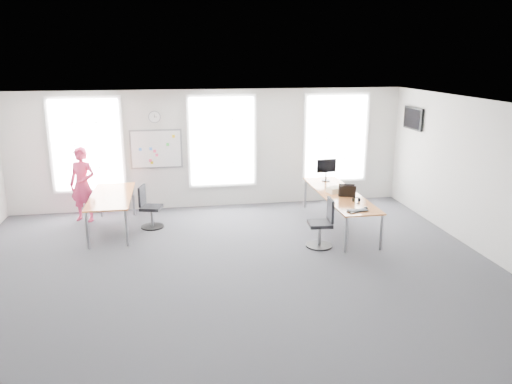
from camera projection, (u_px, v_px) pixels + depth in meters
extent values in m
plane|color=#2C2D32|center=(230.00, 268.00, 9.26)|extent=(10.00, 10.00, 0.00)
plane|color=white|center=(227.00, 105.00, 8.46)|extent=(10.00, 10.00, 0.00)
plane|color=silver|center=(210.00, 149.00, 12.66)|extent=(10.00, 0.00, 10.00)
plane|color=silver|center=(274.00, 291.00, 5.06)|extent=(10.00, 0.00, 10.00)
plane|color=silver|center=(484.00, 178.00, 9.67)|extent=(0.00, 10.00, 10.00)
cube|color=white|center=(87.00, 145.00, 12.10)|extent=(1.60, 0.06, 2.20)
cube|color=white|center=(222.00, 141.00, 12.63)|extent=(1.60, 0.06, 2.20)
cube|color=white|center=(336.00, 138.00, 13.12)|extent=(1.60, 0.06, 2.20)
cube|color=#D9803F|center=(339.00, 194.00, 11.30)|extent=(0.86, 3.21, 0.03)
cylinder|color=gray|center=(346.00, 235.00, 9.88)|extent=(0.05, 0.05, 0.75)
cylinder|color=gray|center=(381.00, 233.00, 10.00)|extent=(0.05, 0.05, 0.75)
cylinder|color=gray|center=(305.00, 193.00, 12.82)|extent=(0.05, 0.05, 0.75)
cylinder|color=gray|center=(333.00, 192.00, 12.94)|extent=(0.05, 0.05, 0.75)
cube|color=#D9803F|center=(111.00, 196.00, 11.03)|extent=(0.89, 2.23, 0.03)
cylinder|color=gray|center=(87.00, 230.00, 10.07)|extent=(0.06, 0.06, 0.78)
cylinder|color=gray|center=(127.00, 228.00, 10.20)|extent=(0.06, 0.06, 0.78)
cylinder|color=gray|center=(101.00, 201.00, 12.08)|extent=(0.06, 0.06, 0.78)
cylinder|color=gray|center=(133.00, 200.00, 12.21)|extent=(0.06, 0.06, 0.78)
cylinder|color=black|center=(319.00, 246.00, 10.29)|extent=(0.54, 0.54, 0.03)
cylinder|color=gray|center=(320.00, 235.00, 10.23)|extent=(0.06, 0.06, 0.44)
cube|color=black|center=(320.00, 224.00, 10.16)|extent=(0.49, 0.49, 0.07)
cube|color=black|center=(331.00, 210.00, 10.10)|extent=(0.09, 0.44, 0.47)
cylinder|color=black|center=(153.00, 227.00, 11.42)|extent=(0.52, 0.52, 0.03)
cylinder|color=gray|center=(152.00, 217.00, 11.36)|extent=(0.06, 0.06, 0.42)
cube|color=black|center=(151.00, 208.00, 11.30)|extent=(0.54, 0.54, 0.07)
cube|color=black|center=(142.00, 196.00, 11.25)|extent=(0.16, 0.42, 0.45)
imported|color=#D4315C|center=(83.00, 185.00, 11.66)|extent=(0.76, 0.64, 1.77)
cube|color=white|center=(156.00, 149.00, 12.40)|extent=(1.20, 0.03, 0.90)
cylinder|color=gray|center=(154.00, 117.00, 12.19)|extent=(0.30, 0.04, 0.30)
cube|color=black|center=(413.00, 118.00, 12.30)|extent=(0.06, 0.90, 0.55)
cube|color=black|center=(358.00, 211.00, 10.01)|extent=(0.47, 0.29, 0.02)
ellipsoid|color=black|center=(366.00, 208.00, 10.17)|extent=(0.11, 0.14, 0.05)
cylinder|color=black|center=(358.00, 203.00, 10.55)|extent=(0.08, 0.08, 0.01)
cylinder|color=black|center=(353.00, 200.00, 10.66)|extent=(0.04, 0.08, 0.08)
cylinder|color=black|center=(359.00, 200.00, 10.68)|extent=(0.04, 0.08, 0.08)
cylinder|color=gold|center=(353.00, 200.00, 10.66)|extent=(0.01, 0.09, 0.09)
cube|color=black|center=(356.00, 198.00, 10.66)|extent=(0.15, 0.02, 0.01)
cube|color=black|center=(346.00, 190.00, 11.02)|extent=(0.35, 0.18, 0.28)
cube|color=#EE4C20|center=(348.00, 192.00, 10.95)|extent=(0.34, 0.19, 0.26)
cube|color=black|center=(348.00, 191.00, 10.93)|extent=(0.36, 0.20, 0.27)
cube|color=#F2E2C4|center=(335.00, 190.00, 11.37)|extent=(0.40, 0.35, 0.12)
cylinder|color=black|center=(326.00, 181.00, 12.42)|extent=(0.20, 0.20, 0.02)
cylinder|color=black|center=(326.00, 177.00, 12.39)|extent=(0.04, 0.04, 0.20)
cube|color=black|center=(326.00, 166.00, 12.30)|extent=(0.50, 0.08, 0.33)
cube|color=black|center=(327.00, 166.00, 12.29)|extent=(0.46, 0.05, 0.30)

